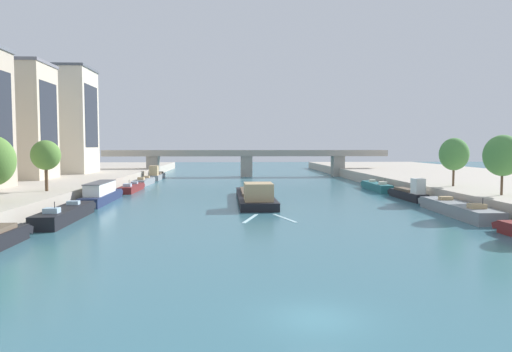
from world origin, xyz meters
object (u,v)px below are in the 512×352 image
at_px(moored_boat_left_lone, 156,175).
at_px(tree_right_end_of_row, 503,156).
at_px(moored_boat_left_far, 132,188).
at_px(tree_left_by_lamp, 46,155).
at_px(moored_boat_left_second, 145,181).
at_px(bridge_far, 246,159).
at_px(barge_midriver, 255,196).
at_px(moored_boat_right_near, 409,193).
at_px(tree_right_by_lamp, 454,154).
at_px(moored_boat_right_midway, 457,209).
at_px(moored_boat_left_near, 101,194).
at_px(moored_boat_left_end, 66,214).
at_px(moored_boat_right_far, 376,186).

bearing_deg(moored_boat_left_lone, tree_right_end_of_row, -49.92).
bearing_deg(moored_boat_left_far, tree_right_end_of_row, -30.97).
relative_size(moored_boat_left_lone, tree_right_end_of_row, 2.06).
bearing_deg(tree_left_by_lamp, moored_boat_left_second, 80.44).
bearing_deg(bridge_far, barge_midriver, -90.59).
relative_size(moored_boat_right_near, tree_right_by_lamp, 1.66).
bearing_deg(moored_boat_right_midway, tree_right_end_of_row, 10.76).
distance_m(moored_boat_left_lone, tree_right_by_lamp, 65.28).
height_order(moored_boat_left_lone, tree_right_end_of_row, tree_right_end_of_row).
xyz_separation_m(moored_boat_left_lone, tree_left_by_lamp, (-5.55, -48.70, 5.47)).
bearing_deg(moored_boat_left_near, moored_boat_left_end, -87.76).
height_order(moored_boat_left_lone, tree_right_by_lamp, tree_right_by_lamp).
distance_m(moored_boat_left_end, moored_boat_left_second, 43.89).
xyz_separation_m(tree_left_by_lamp, tree_right_end_of_row, (52.87, -7.54, 0.07)).
xyz_separation_m(moored_boat_right_midway, tree_right_by_lamp, (5.76, 12.84, 5.75)).
distance_m(moored_boat_left_end, moored_boat_right_midway, 41.52).
xyz_separation_m(moored_boat_left_far, moored_boat_right_midway, (41.38, -29.25, 0.13)).
bearing_deg(bridge_far, tree_right_by_lamp, -63.32).
distance_m(moored_boat_left_second, moored_boat_right_midway, 59.27).
xyz_separation_m(moored_boat_left_lone, tree_right_by_lamp, (47.49, -44.45, 5.48)).
xyz_separation_m(moored_boat_left_near, tree_right_by_lamp, (47.84, -0.73, 5.26)).
height_order(moored_boat_left_second, tree_left_by_lamp, tree_left_by_lamp).
bearing_deg(tree_right_end_of_row, moored_boat_left_near, 165.30).
bearing_deg(moored_boat_left_second, moored_boat_right_midway, -45.38).
bearing_deg(moored_boat_left_end, moored_boat_left_lone, 90.24).
relative_size(moored_boat_right_midway, bridge_far, 0.23).
bearing_deg(tree_left_by_lamp, bridge_far, 65.39).
height_order(moored_boat_left_far, bridge_far, bridge_far).
relative_size(moored_boat_right_near, moored_boat_right_far, 0.87).
distance_m(moored_boat_left_end, tree_left_by_lamp, 13.14).
bearing_deg(moored_boat_left_second, moored_boat_left_lone, 90.40).
relative_size(moored_boat_left_lone, bridge_far, 0.20).
bearing_deg(tree_left_by_lamp, moored_boat_left_near, 43.66).
height_order(moored_boat_left_far, tree_right_end_of_row, tree_right_end_of_row).
bearing_deg(moored_boat_left_near, moored_boat_right_far, 19.24).
distance_m(moored_boat_left_lone, tree_right_end_of_row, 73.70).
relative_size(barge_midriver, tree_right_by_lamp, 3.38).
bearing_deg(tree_right_by_lamp, bridge_far, 116.68).
bearing_deg(moored_boat_right_far, tree_left_by_lamp, -157.42).
bearing_deg(tree_right_end_of_row, moored_boat_right_midway, -169.24).
xyz_separation_m(moored_boat_left_lone, moored_boat_right_far, (41.61, -29.08, -0.27)).
relative_size(barge_midriver, moored_boat_left_second, 2.01).
bearing_deg(moored_boat_right_near, barge_midriver, -174.38).
height_order(moored_boat_right_near, bridge_far, bridge_far).
relative_size(moored_boat_left_second, tree_left_by_lamp, 1.79).
relative_size(moored_boat_right_midway, tree_right_by_lamp, 2.40).
height_order(moored_boat_left_near, tree_right_by_lamp, tree_right_by_lamp).
xyz_separation_m(moored_boat_left_second, moored_boat_left_lone, (-0.10, 15.11, 0.31)).
relative_size(moored_boat_left_near, moored_boat_right_midway, 0.94).
xyz_separation_m(moored_boat_right_far, tree_right_end_of_row, (5.71, -27.15, 5.81)).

